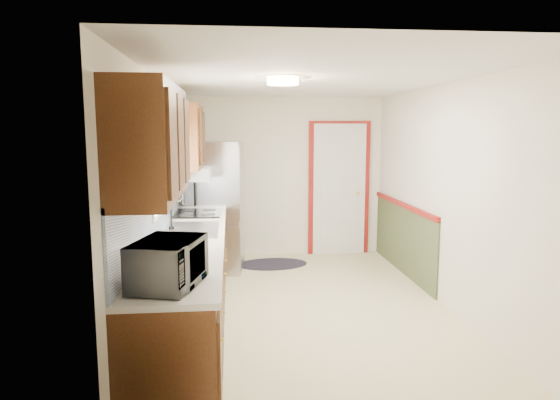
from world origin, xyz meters
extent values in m
cube|color=beige|center=(0.00, 0.00, 0.00)|extent=(3.20, 5.20, 0.12)
cube|color=white|center=(0.00, 0.00, 2.40)|extent=(3.20, 5.20, 0.12)
cube|color=white|center=(0.00, 2.50, 1.20)|extent=(3.20, 0.10, 2.40)
cube|color=white|center=(0.00, -2.50, 1.20)|extent=(3.20, 0.10, 2.40)
cube|color=white|center=(-1.50, 0.00, 1.20)|extent=(0.10, 5.20, 2.40)
cube|color=white|center=(1.50, 0.00, 1.20)|extent=(0.10, 5.20, 2.40)
cube|color=#3D200E|center=(-1.20, -0.30, 0.45)|extent=(0.60, 4.00, 0.90)
cube|color=silver|center=(-1.19, -0.30, 0.92)|extent=(0.63, 4.00, 0.04)
cube|color=#517DC4|center=(-1.49, -0.30, 1.22)|extent=(0.02, 4.00, 0.55)
cube|color=#3D200E|center=(-1.32, -1.60, 1.83)|extent=(0.35, 1.40, 0.75)
cube|color=#3D200E|center=(-1.32, 1.10, 1.83)|extent=(0.35, 1.20, 0.75)
cube|color=white|center=(-1.49, -0.20, 1.62)|extent=(0.02, 1.00, 0.90)
cube|color=#BE4723|center=(-1.44, -0.20, 1.97)|extent=(0.05, 1.12, 0.24)
cube|color=#B7B7BC|center=(-1.19, -0.20, 0.95)|extent=(0.52, 0.82, 0.02)
cube|color=white|center=(-1.27, 1.15, 1.38)|extent=(0.45, 0.60, 0.15)
cube|color=maroon|center=(0.85, 2.47, 1.00)|extent=(0.94, 0.05, 2.08)
cube|color=white|center=(0.85, 2.44, 1.00)|extent=(0.80, 0.04, 2.00)
cube|color=#3F4A29|center=(1.49, 1.35, 0.45)|extent=(0.02, 2.30, 0.90)
cube|color=maroon|center=(1.48, 1.35, 0.92)|extent=(0.04, 2.30, 0.06)
cylinder|color=#FFD88C|center=(-0.30, -0.20, 2.36)|extent=(0.30, 0.30, 0.06)
imported|color=white|center=(-1.20, -1.95, 1.12)|extent=(0.42, 0.59, 0.36)
cube|color=#B7B7BC|center=(-1.02, 1.75, 0.88)|extent=(0.81, 0.77, 1.75)
cylinder|color=black|center=(-1.26, 1.37, 0.79)|extent=(0.02, 0.02, 1.23)
ellipsoid|color=black|center=(-0.23, 1.90, 0.01)|extent=(1.03, 0.71, 0.01)
cube|color=black|center=(-1.19, 0.75, 0.95)|extent=(0.52, 0.62, 0.02)
camera|label=1|loc=(-0.81, -5.00, 1.90)|focal=32.00mm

